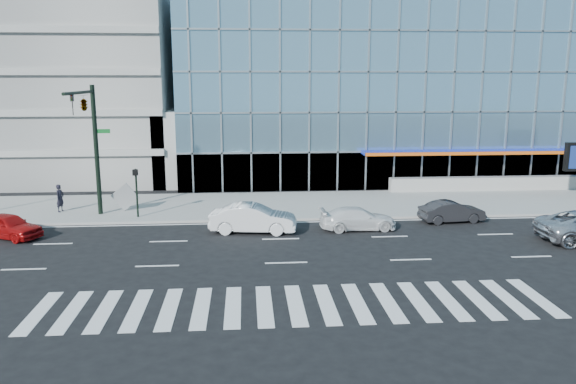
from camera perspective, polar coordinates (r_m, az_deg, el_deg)
name	(u,v)px	position (r m, az deg, el deg)	size (l,w,h in m)	color
ground	(281,239)	(30.46, -0.74, -4.79)	(160.00, 160.00, 0.00)	black
sidewalk	(273,205)	(38.17, -1.51, -1.32)	(120.00, 8.00, 0.15)	gray
theatre_building	(405,89)	(57.41, 11.82, 10.23)	(42.00, 26.00, 15.00)	#6996AF
parking_garage	(49,62)	(58.10, -23.14, 12.05)	(24.00, 24.00, 20.00)	gray
ramp_block	(195,146)	(47.68, -9.39, 4.68)	(6.00, 8.00, 6.00)	gray
traffic_signal	(88,120)	(35.04, -19.67, 6.95)	(1.14, 5.74, 8.00)	black
ped_signal_post	(136,185)	(35.34, -15.17, 0.66)	(0.30, 0.33, 3.00)	black
white_suv	(358,219)	(32.44, 7.11, -2.70)	(1.78, 4.38, 1.27)	white
white_sedan	(253,218)	(31.64, -3.56, -2.69)	(1.69, 4.85, 1.60)	silver
dark_sedan	(452,212)	(35.25, 16.32, -1.92)	(1.36, 3.90, 1.28)	black
red_sedan	(8,226)	(34.09, -26.57, -3.09)	(1.59, 3.95, 1.35)	#A60C0D
pedestrian	(60,198)	(38.61, -22.15, -0.58)	(0.64, 0.42, 1.76)	black
tilted_panel	(125,197)	(37.46, -16.21, -0.48)	(1.30, 0.06, 1.30)	gray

